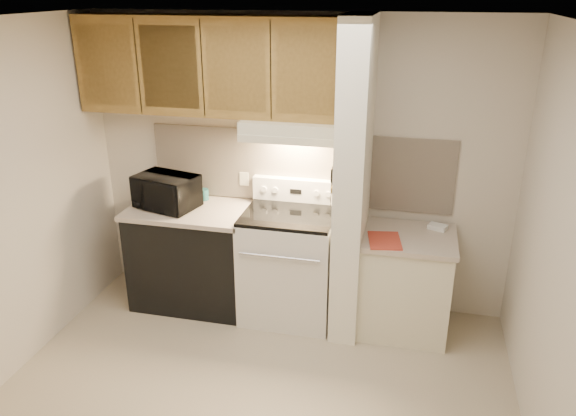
% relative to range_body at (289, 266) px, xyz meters
% --- Properties ---
extents(floor, '(3.60, 3.60, 0.00)m').
position_rel_range_body_xyz_m(floor, '(0.00, -1.16, -0.46)').
color(floor, tan).
rests_on(floor, ground).
extents(ceiling, '(3.60, 3.60, 0.00)m').
position_rel_range_body_xyz_m(ceiling, '(0.00, -1.16, 2.04)').
color(ceiling, white).
rests_on(ceiling, wall_back).
extents(wall_back, '(3.60, 2.50, 0.02)m').
position_rel_range_body_xyz_m(wall_back, '(0.00, 0.34, 0.79)').
color(wall_back, beige).
rests_on(wall_back, floor).
extents(wall_right, '(0.02, 3.00, 2.50)m').
position_rel_range_body_xyz_m(wall_right, '(1.80, -1.16, 0.79)').
color(wall_right, beige).
rests_on(wall_right, floor).
extents(backsplash, '(2.60, 0.02, 0.63)m').
position_rel_range_body_xyz_m(backsplash, '(0.00, 0.33, 0.78)').
color(backsplash, beige).
rests_on(backsplash, wall_back).
extents(range_body, '(0.76, 0.65, 0.92)m').
position_rel_range_body_xyz_m(range_body, '(0.00, 0.00, 0.00)').
color(range_body, silver).
rests_on(range_body, floor).
extents(oven_window, '(0.50, 0.01, 0.30)m').
position_rel_range_body_xyz_m(oven_window, '(0.00, -0.32, 0.04)').
color(oven_window, black).
rests_on(oven_window, range_body).
extents(oven_handle, '(0.65, 0.02, 0.02)m').
position_rel_range_body_xyz_m(oven_handle, '(0.00, -0.35, 0.26)').
color(oven_handle, silver).
rests_on(oven_handle, range_body).
extents(cooktop, '(0.74, 0.64, 0.03)m').
position_rel_range_body_xyz_m(cooktop, '(0.00, 0.00, 0.48)').
color(cooktop, black).
rests_on(cooktop, range_body).
extents(range_backguard, '(0.76, 0.08, 0.20)m').
position_rel_range_body_xyz_m(range_backguard, '(0.00, 0.28, 0.59)').
color(range_backguard, silver).
rests_on(range_backguard, range_body).
extents(range_display, '(0.10, 0.01, 0.04)m').
position_rel_range_body_xyz_m(range_display, '(0.00, 0.24, 0.59)').
color(range_display, black).
rests_on(range_display, range_backguard).
extents(range_knob_left_outer, '(0.05, 0.02, 0.05)m').
position_rel_range_body_xyz_m(range_knob_left_outer, '(-0.28, 0.24, 0.59)').
color(range_knob_left_outer, silver).
rests_on(range_knob_left_outer, range_backguard).
extents(range_knob_left_inner, '(0.05, 0.02, 0.05)m').
position_rel_range_body_xyz_m(range_knob_left_inner, '(-0.18, 0.24, 0.59)').
color(range_knob_left_inner, silver).
rests_on(range_knob_left_inner, range_backguard).
extents(range_knob_right_inner, '(0.05, 0.02, 0.05)m').
position_rel_range_body_xyz_m(range_knob_right_inner, '(0.18, 0.24, 0.59)').
color(range_knob_right_inner, silver).
rests_on(range_knob_right_inner, range_backguard).
extents(range_knob_right_outer, '(0.05, 0.02, 0.05)m').
position_rel_range_body_xyz_m(range_knob_right_outer, '(0.28, 0.24, 0.59)').
color(range_knob_right_outer, silver).
rests_on(range_knob_right_outer, range_backguard).
extents(dishwasher_front, '(1.00, 0.63, 0.87)m').
position_rel_range_body_xyz_m(dishwasher_front, '(-0.88, 0.01, -0.03)').
color(dishwasher_front, black).
rests_on(dishwasher_front, floor).
extents(left_countertop, '(1.04, 0.67, 0.04)m').
position_rel_range_body_xyz_m(left_countertop, '(-0.88, 0.01, 0.43)').
color(left_countertop, '#BAA996').
rests_on(left_countertop, dishwasher_front).
extents(spoon_rest, '(0.26, 0.17, 0.02)m').
position_rel_range_body_xyz_m(spoon_rest, '(-1.20, 0.06, 0.46)').
color(spoon_rest, black).
rests_on(spoon_rest, left_countertop).
extents(teal_jar, '(0.11, 0.11, 0.10)m').
position_rel_range_body_xyz_m(teal_jar, '(-0.83, 0.23, 0.50)').
color(teal_jar, '#236365').
rests_on(teal_jar, left_countertop).
extents(outlet, '(0.08, 0.01, 0.12)m').
position_rel_range_body_xyz_m(outlet, '(-0.48, 0.32, 0.64)').
color(outlet, beige).
rests_on(outlet, backsplash).
extents(microwave, '(0.58, 0.46, 0.28)m').
position_rel_range_body_xyz_m(microwave, '(-1.07, -0.01, 0.59)').
color(microwave, black).
rests_on(microwave, left_countertop).
extents(partition_pillar, '(0.22, 0.70, 2.50)m').
position_rel_range_body_xyz_m(partition_pillar, '(0.51, -0.01, 0.79)').
color(partition_pillar, white).
rests_on(partition_pillar, floor).
extents(pillar_trim, '(0.01, 0.70, 0.04)m').
position_rel_range_body_xyz_m(pillar_trim, '(0.39, -0.01, 0.84)').
color(pillar_trim, olive).
rests_on(pillar_trim, partition_pillar).
extents(knife_strip, '(0.02, 0.42, 0.04)m').
position_rel_range_body_xyz_m(knife_strip, '(0.39, -0.06, 0.86)').
color(knife_strip, black).
rests_on(knife_strip, partition_pillar).
extents(knife_blade_a, '(0.01, 0.03, 0.16)m').
position_rel_range_body_xyz_m(knife_blade_a, '(0.38, -0.22, 0.76)').
color(knife_blade_a, silver).
rests_on(knife_blade_a, knife_strip).
extents(knife_handle_a, '(0.02, 0.02, 0.10)m').
position_rel_range_body_xyz_m(knife_handle_a, '(0.38, -0.22, 0.91)').
color(knife_handle_a, black).
rests_on(knife_handle_a, knife_strip).
extents(knife_blade_b, '(0.01, 0.04, 0.18)m').
position_rel_range_body_xyz_m(knife_blade_b, '(0.38, -0.15, 0.75)').
color(knife_blade_b, silver).
rests_on(knife_blade_b, knife_strip).
extents(knife_handle_b, '(0.02, 0.02, 0.10)m').
position_rel_range_body_xyz_m(knife_handle_b, '(0.38, -0.15, 0.91)').
color(knife_handle_b, black).
rests_on(knife_handle_b, knife_strip).
extents(knife_blade_c, '(0.01, 0.04, 0.20)m').
position_rel_range_body_xyz_m(knife_blade_c, '(0.38, -0.04, 0.74)').
color(knife_blade_c, silver).
rests_on(knife_blade_c, knife_strip).
extents(knife_handle_c, '(0.02, 0.02, 0.10)m').
position_rel_range_body_xyz_m(knife_handle_c, '(0.38, -0.07, 0.91)').
color(knife_handle_c, black).
rests_on(knife_handle_c, knife_strip).
extents(knife_blade_d, '(0.01, 0.04, 0.16)m').
position_rel_range_body_xyz_m(knife_blade_d, '(0.38, 0.01, 0.76)').
color(knife_blade_d, silver).
rests_on(knife_blade_d, knife_strip).
extents(knife_handle_d, '(0.02, 0.02, 0.10)m').
position_rel_range_body_xyz_m(knife_handle_d, '(0.38, 0.02, 0.91)').
color(knife_handle_d, black).
rests_on(knife_handle_d, knife_strip).
extents(knife_blade_e, '(0.01, 0.04, 0.18)m').
position_rel_range_body_xyz_m(knife_blade_e, '(0.38, 0.12, 0.75)').
color(knife_blade_e, silver).
rests_on(knife_blade_e, knife_strip).
extents(knife_handle_e, '(0.02, 0.02, 0.10)m').
position_rel_range_body_xyz_m(knife_handle_e, '(0.38, 0.11, 0.91)').
color(knife_handle_e, black).
rests_on(knife_handle_e, knife_strip).
extents(oven_mitt, '(0.03, 0.10, 0.24)m').
position_rel_range_body_xyz_m(oven_mitt, '(0.38, 0.17, 0.69)').
color(oven_mitt, slate).
rests_on(oven_mitt, partition_pillar).
extents(right_cab_base, '(0.70, 0.60, 0.81)m').
position_rel_range_body_xyz_m(right_cab_base, '(0.97, -0.01, -0.06)').
color(right_cab_base, beige).
rests_on(right_cab_base, floor).
extents(right_countertop, '(0.74, 0.64, 0.04)m').
position_rel_range_body_xyz_m(right_countertop, '(0.97, -0.01, 0.37)').
color(right_countertop, '#BAA996').
rests_on(right_countertop, right_cab_base).
extents(red_folder, '(0.29, 0.36, 0.01)m').
position_rel_range_body_xyz_m(red_folder, '(0.79, -0.16, 0.40)').
color(red_folder, '#B53927').
rests_on(red_folder, right_countertop).
extents(white_box, '(0.17, 0.14, 0.04)m').
position_rel_range_body_xyz_m(white_box, '(1.19, 0.17, 0.41)').
color(white_box, white).
rests_on(white_box, right_countertop).
extents(range_hood, '(0.78, 0.44, 0.15)m').
position_rel_range_body_xyz_m(range_hood, '(0.00, 0.12, 1.17)').
color(range_hood, beige).
rests_on(range_hood, upper_cabinets).
extents(hood_lip, '(0.78, 0.04, 0.06)m').
position_rel_range_body_xyz_m(hood_lip, '(0.00, -0.08, 1.12)').
color(hood_lip, beige).
rests_on(hood_lip, range_hood).
extents(upper_cabinets, '(2.18, 0.33, 0.77)m').
position_rel_range_body_xyz_m(upper_cabinets, '(-0.69, 0.17, 1.62)').
color(upper_cabinets, olive).
rests_on(upper_cabinets, wall_back).
extents(cab_door_a, '(0.46, 0.01, 0.63)m').
position_rel_range_body_xyz_m(cab_door_a, '(-1.51, 0.01, 1.62)').
color(cab_door_a, olive).
rests_on(cab_door_a, upper_cabinets).
extents(cab_gap_a, '(0.01, 0.01, 0.73)m').
position_rel_range_body_xyz_m(cab_gap_a, '(-1.23, 0.01, 1.62)').
color(cab_gap_a, black).
rests_on(cab_gap_a, upper_cabinets).
extents(cab_door_b, '(0.46, 0.01, 0.63)m').
position_rel_range_body_xyz_m(cab_door_b, '(-0.96, 0.01, 1.62)').
color(cab_door_b, olive).
rests_on(cab_door_b, upper_cabinets).
extents(cab_gap_b, '(0.01, 0.01, 0.73)m').
position_rel_range_body_xyz_m(cab_gap_b, '(-0.69, 0.01, 1.62)').
color(cab_gap_b, black).
rests_on(cab_gap_b, upper_cabinets).
extents(cab_door_c, '(0.46, 0.01, 0.63)m').
position_rel_range_body_xyz_m(cab_door_c, '(-0.42, 0.01, 1.62)').
color(cab_door_c, olive).
rests_on(cab_door_c, upper_cabinets).
extents(cab_gap_c, '(0.01, 0.01, 0.73)m').
position_rel_range_body_xyz_m(cab_gap_c, '(-0.14, 0.01, 1.62)').
color(cab_gap_c, black).
rests_on(cab_gap_c, upper_cabinets).
extents(cab_door_d, '(0.46, 0.01, 0.63)m').
position_rel_range_body_xyz_m(cab_door_d, '(0.13, 0.01, 1.62)').
color(cab_door_d, olive).
rests_on(cab_door_d, upper_cabinets).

